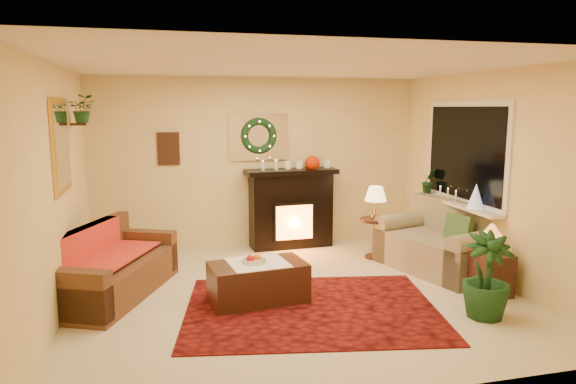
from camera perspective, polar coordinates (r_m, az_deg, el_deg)
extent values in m
plane|color=beige|center=(6.09, 0.80, -11.26)|extent=(5.00, 5.00, 0.00)
plane|color=white|center=(5.72, 0.86, 13.91)|extent=(5.00, 5.00, 0.00)
plane|color=#EFD88C|center=(7.95, -3.28, 3.23)|extent=(5.00, 5.00, 0.00)
plane|color=#EFD88C|center=(3.67, 9.77, -4.08)|extent=(5.00, 5.00, 0.00)
plane|color=#EFD88C|center=(5.68, -24.37, -0.04)|extent=(4.50, 4.50, 0.00)
plane|color=#EFD88C|center=(6.83, 21.57, 1.59)|extent=(4.50, 4.50, 0.00)
cube|color=#430F0B|center=(5.68, 2.60, -12.80)|extent=(2.98, 2.44, 0.01)
cube|color=#4E2919|center=(6.26, -18.88, -7.07)|extent=(1.49, 2.02, 0.79)
cube|color=red|center=(6.37, -19.51, -6.59)|extent=(0.78, 1.27, 0.02)
cube|color=black|center=(7.96, 0.32, -2.22)|extent=(1.27, 0.45, 1.15)
sphere|color=red|center=(7.92, 2.70, 3.21)|extent=(0.23, 0.23, 0.23)
cylinder|color=white|center=(7.69, -2.82, 2.73)|extent=(0.06, 0.06, 0.18)
cylinder|color=white|center=(7.75, -1.34, 2.79)|extent=(0.06, 0.06, 0.19)
cube|color=white|center=(7.89, -3.28, 6.10)|extent=(0.92, 0.02, 0.72)
torus|color=#194719|center=(7.85, -3.23, 6.23)|extent=(0.55, 0.11, 0.55)
cube|color=#381E11|center=(7.77, -13.14, 4.71)|extent=(0.32, 0.03, 0.48)
cube|color=gold|center=(5.92, -23.95, 4.73)|extent=(0.03, 0.84, 1.00)
imported|color=#194719|center=(6.63, -21.77, 7.18)|extent=(0.33, 0.28, 0.36)
cube|color=gray|center=(7.11, 16.27, -5.08)|extent=(1.31, 1.75, 0.90)
cube|color=white|center=(7.25, 19.08, 4.13)|extent=(0.03, 1.86, 1.36)
cube|color=black|center=(7.24, 18.98, 4.13)|extent=(0.02, 1.70, 1.22)
cube|color=white|center=(7.28, 18.11, -1.20)|extent=(0.22, 1.86, 0.04)
cone|color=silver|center=(6.88, 20.15, -0.48)|extent=(0.22, 0.22, 0.33)
imported|color=#193F18|center=(7.85, 15.35, 1.25)|extent=(0.26, 0.21, 0.48)
cylinder|color=#41291B|center=(7.51, 9.65, -4.82)|extent=(0.54, 0.54, 0.58)
cone|color=#FFDA8B|center=(7.39, 9.71, -0.64)|extent=(0.31, 0.31, 0.48)
cube|color=#38190C|center=(6.42, 21.51, -8.30)|extent=(0.42, 0.42, 0.49)
cone|color=orange|center=(6.34, 21.70, -4.08)|extent=(0.26, 0.26, 0.38)
cube|color=#552A1C|center=(5.82, -3.35, -10.09)|extent=(1.11, 0.70, 0.44)
cylinder|color=beige|center=(5.75, -3.80, -7.80)|extent=(0.27, 0.27, 0.06)
imported|color=#2C6021|center=(5.69, 21.20, -8.63)|extent=(1.66, 1.66, 2.67)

